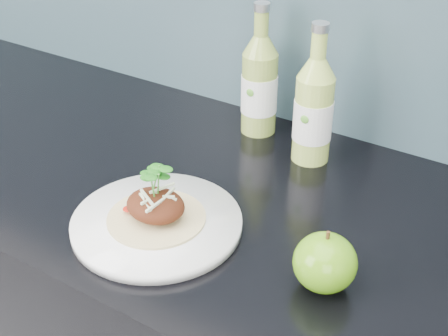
# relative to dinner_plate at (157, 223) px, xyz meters

# --- Properties ---
(dinner_plate) EXTENTS (0.26, 0.26, 0.02)m
(dinner_plate) POSITION_rel_dinner_plate_xyz_m (0.00, 0.00, 0.00)
(dinner_plate) COLOR white
(dinner_plate) RESTS_ON kitchen_counter
(pork_taco) EXTENTS (0.15, 0.15, 0.10)m
(pork_taco) POSITION_rel_dinner_plate_xyz_m (-0.00, 0.00, 0.04)
(pork_taco) COLOR tan
(pork_taco) RESTS_ON dinner_plate
(green_apple) EXTENTS (0.09, 0.09, 0.09)m
(green_apple) POSITION_rel_dinner_plate_xyz_m (0.26, 0.02, 0.03)
(green_apple) COLOR #4F800E
(green_apple) RESTS_ON kitchen_counter
(cider_bottle_left) EXTENTS (0.08, 0.08, 0.25)m
(cider_bottle_left) POSITION_rel_dinner_plate_xyz_m (-0.03, 0.35, 0.09)
(cider_bottle_left) COLOR #8EA545
(cider_bottle_left) RESTS_ON kitchen_counter
(cider_bottle_right) EXTENTS (0.08, 0.08, 0.25)m
(cider_bottle_right) POSITION_rel_dinner_plate_xyz_m (0.10, 0.30, 0.09)
(cider_bottle_right) COLOR #ADC954
(cider_bottle_right) RESTS_ON kitchen_counter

